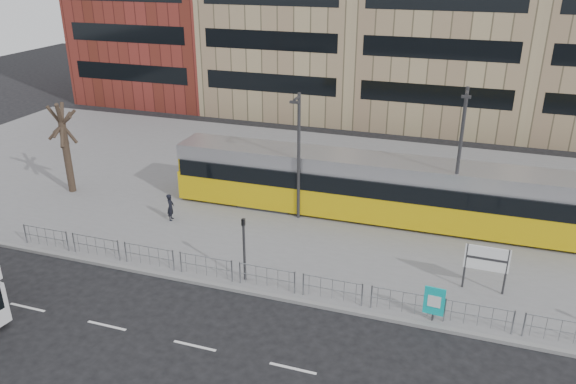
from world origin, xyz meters
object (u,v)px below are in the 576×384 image
(traffic_light_west, at_px, (244,241))
(lamp_post_west, at_px, (298,152))
(ad_panel, at_px, (434,302))
(bare_tree, at_px, (58,99))
(pedestrian, at_px, (171,207))
(tram, at_px, (435,195))
(lamp_post_east, at_px, (459,158))
(station_sign, at_px, (487,261))

(traffic_light_west, bearing_deg, lamp_post_west, 83.91)
(ad_panel, height_order, bare_tree, bare_tree)
(pedestrian, relative_size, lamp_post_west, 0.22)
(tram, relative_size, lamp_post_east, 3.74)
(pedestrian, relative_size, bare_tree, 0.19)
(station_sign, bearing_deg, lamp_post_east, 110.02)
(traffic_light_west, bearing_deg, lamp_post_east, 37.73)
(ad_panel, distance_m, pedestrian, 15.65)
(station_sign, bearing_deg, tram, 115.20)
(lamp_post_east, height_order, bare_tree, bare_tree)
(bare_tree, bearing_deg, lamp_post_east, 3.43)
(ad_panel, height_order, pedestrian, ad_panel)
(lamp_post_east, bearing_deg, station_sign, -70.61)
(tram, bearing_deg, traffic_light_west, -132.09)
(ad_panel, relative_size, lamp_post_west, 0.22)
(station_sign, relative_size, ad_panel, 1.39)
(ad_panel, bearing_deg, lamp_post_west, 142.01)
(lamp_post_west, relative_size, lamp_post_east, 0.90)
(tram, relative_size, station_sign, 13.64)
(tram, xyz_separation_m, station_sign, (2.78, -6.08, -0.25))
(tram, distance_m, ad_panel, 9.16)
(lamp_post_east, xyz_separation_m, bare_tree, (-22.99, -1.38, 1.52))
(tram, height_order, bare_tree, bare_tree)
(ad_panel, height_order, lamp_post_east, lamp_post_east)
(tram, xyz_separation_m, lamp_post_west, (-7.28, -1.61, 2.20))
(traffic_light_west, bearing_deg, bare_tree, 153.21)
(station_sign, distance_m, ad_panel, 3.60)
(pedestrian, bearing_deg, traffic_light_west, -141.08)
(station_sign, bearing_deg, lamp_post_west, 156.69)
(lamp_post_east, distance_m, bare_tree, 23.08)
(pedestrian, relative_size, traffic_light_west, 0.50)
(station_sign, distance_m, pedestrian, 16.87)
(station_sign, bearing_deg, traffic_light_west, -165.60)
(station_sign, xyz_separation_m, lamp_post_east, (-1.76, 5.01, 2.85))
(tram, bearing_deg, ad_panel, -85.21)
(station_sign, xyz_separation_m, pedestrian, (-16.74, 1.96, -0.74))
(tram, height_order, traffic_light_west, tram)
(pedestrian, bearing_deg, station_sign, -112.56)
(pedestrian, bearing_deg, ad_panel, -124.36)
(station_sign, relative_size, traffic_light_west, 0.70)
(lamp_post_east, bearing_deg, lamp_post_west, -176.21)
(lamp_post_west, bearing_deg, lamp_post_east, 3.79)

